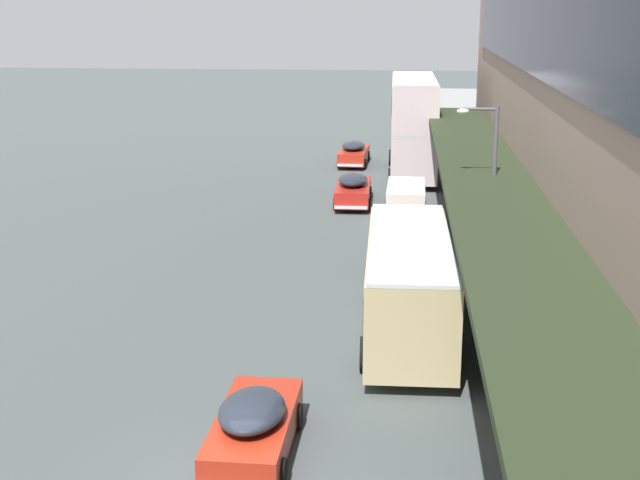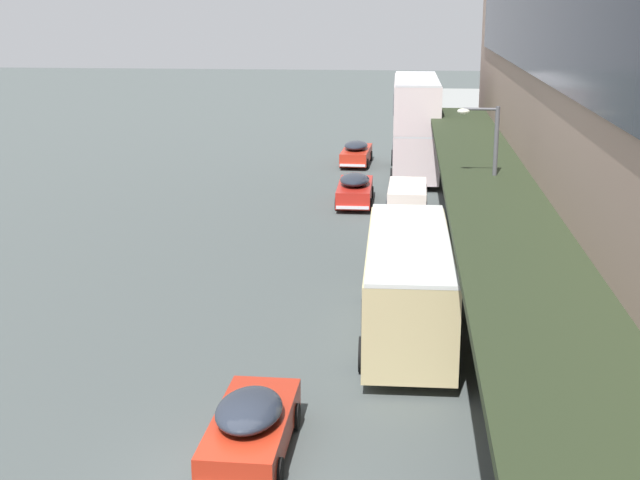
# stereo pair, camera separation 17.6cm
# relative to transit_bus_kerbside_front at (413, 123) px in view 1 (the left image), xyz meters

# --- Properties ---
(transit_bus_kerbside_front) EXTENTS (2.87, 9.98, 5.80)m
(transit_bus_kerbside_front) POSITION_rel_transit_bus_kerbside_front_xyz_m (0.00, 0.00, 0.00)
(transit_bus_kerbside_front) COLOR beige
(transit_bus_kerbside_front) RESTS_ON ground
(transit_bus_kerbside_rear) EXTENTS (2.89, 9.39, 3.15)m
(transit_bus_kerbside_rear) POSITION_rel_transit_bus_kerbside_front_xyz_m (-0.37, -26.48, -1.33)
(transit_bus_kerbside_rear) COLOR tan
(transit_bus_kerbside_rear) RESTS_ON ground
(sedan_second_near) EXTENTS (1.90, 4.57, 1.46)m
(sedan_second_near) POSITION_rel_transit_bus_kerbside_front_xyz_m (-3.93, -34.44, -2.41)
(sedan_second_near) COLOR #A82714
(sedan_second_near) RESTS_ON ground
(sedan_far_back) EXTENTS (1.87, 5.02, 1.61)m
(sedan_far_back) POSITION_rel_transit_bus_kerbside_front_xyz_m (-3.09, -8.07, -2.34)
(sedan_far_back) COLOR #B22119
(sedan_far_back) RESTS_ON ground
(sedan_trailing_mid) EXTENTS (1.94, 5.03, 1.52)m
(sedan_trailing_mid) POSITION_rel_transit_bus_kerbside_front_xyz_m (-3.67, 3.47, -2.38)
(sedan_trailing_mid) COLOR red
(sedan_trailing_mid) RESTS_ON ground
(vw_van) EXTENTS (1.95, 4.57, 1.96)m
(vw_van) POSITION_rel_transit_bus_kerbside_front_xyz_m (-0.42, -12.45, -2.04)
(vw_van) COLOR beige
(vw_van) RESTS_ON ground
(pedestrian_at_kerb) EXTENTS (0.52, 0.43, 1.86)m
(pedestrian_at_kerb) POSITION_rel_transit_bus_kerbside_front_xyz_m (3.58, -36.18, -1.96)
(pedestrian_at_kerb) COLOR black
(pedestrian_at_kerb) RESTS_ON sidewalk_kerb
(street_lamp) EXTENTS (1.50, 0.28, 6.38)m
(street_lamp) POSITION_rel_transit_bus_kerbside_front_xyz_m (2.47, -20.82, 0.76)
(street_lamp) COLOR #4C4C51
(street_lamp) RESTS_ON sidewalk_kerb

